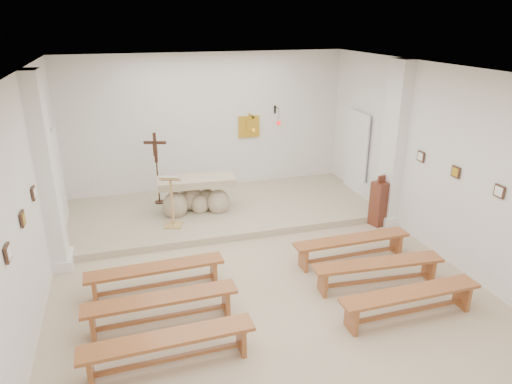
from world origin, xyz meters
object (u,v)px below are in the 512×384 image
object	(u,v)px
crucifix_stand	(157,163)
bench_left_second	(161,304)
bench_right_third	(410,298)
bench_right_second	(378,268)
bench_left_front	(156,273)
lectern	(172,201)
donation_pedestal	(379,203)
bench_right_front	(352,244)
bench_left_third	(169,344)
altar	(196,197)

from	to	relation	value
crucifix_stand	bench_left_second	bearing A→B (deg)	-76.98
crucifix_stand	bench_right_third	distance (m)	6.29
bench_right_second	bench_right_third	distance (m)	0.91
bench_right_second	bench_left_front	bearing A→B (deg)	169.96
lectern	crucifix_stand	world-z (taller)	crucifix_stand
donation_pedestal	bench_right_front	size ratio (longest dim) A/B	0.51
bench_left_second	bench_right_second	distance (m)	3.56
donation_pedestal	bench_left_second	size ratio (longest dim) A/B	0.51
bench_left_front	bench_left_third	bearing A→B (deg)	-91.53
crucifix_stand	bench_left_second	distance (m)	4.56
lectern	bench_right_front	distance (m)	3.72
bench_left_second	bench_left_third	xyz separation A→B (m)	(0.00, -0.91, 0.00)
lectern	bench_left_second	distance (m)	3.13
bench_right_front	bench_left_third	distance (m)	4.00
altar	bench_right_front	world-z (taller)	altar
altar	bench_right_third	bearing A→B (deg)	-58.78
bench_right_second	bench_left_third	bearing A→B (deg)	-161.28
bench_left_second	bench_left_front	bearing A→B (deg)	89.04
bench_left_third	donation_pedestal	bearing A→B (deg)	31.17
bench_right_front	bench_right_third	xyz separation A→B (m)	(0.00, -1.82, 0.00)
bench_left_front	bench_left_third	xyz separation A→B (m)	(0.00, -1.82, 0.00)
donation_pedestal	crucifix_stand	bearing A→B (deg)	138.04
bench_right_third	bench_right_second	bearing A→B (deg)	89.31
donation_pedestal	bench_left_second	world-z (taller)	donation_pedestal
donation_pedestal	bench_left_front	bearing A→B (deg)	179.75
bench_left_front	bench_right_second	size ratio (longest dim) A/B	0.99
altar	bench_right_front	distance (m)	3.69
lectern	crucifix_stand	size ratio (longest dim) A/B	0.68
lectern	bench_right_second	xyz separation A→B (m)	(3.01, -3.06, -0.37)
bench_left_front	bench_left_third	distance (m)	1.82
donation_pedestal	bench_right_third	xyz separation A→B (m)	(-1.32, -3.11, -0.15)
bench_left_front	bench_left_second	bearing A→B (deg)	-91.53
bench_left_front	bench_left_second	size ratio (longest dim) A/B	1.00
bench_right_third	altar	bearing A→B (deg)	116.72
bench_left_second	donation_pedestal	bearing A→B (deg)	23.26
lectern	donation_pedestal	xyz separation A→B (m)	(4.33, -0.87, -0.22)
altar	lectern	bearing A→B (deg)	-129.36
altar	crucifix_stand	size ratio (longest dim) A/B	1.03
bench_left_front	crucifix_stand	bearing A→B (deg)	82.14
lectern	bench_left_front	size ratio (longest dim) A/B	0.52
bench_right_second	bench_left_third	size ratio (longest dim) A/B	1.01
bench_right_front	bench_left_third	size ratio (longest dim) A/B	1.00
crucifix_stand	bench_right_front	world-z (taller)	crucifix_stand
bench_right_second	donation_pedestal	bearing A→B (deg)	63.27
bench_right_third	bench_right_front	bearing A→B (deg)	89.31
bench_left_second	bench_right_third	world-z (taller)	same
bench_right_second	bench_right_front	bearing A→B (deg)	94.34
bench_right_second	bench_left_third	world-z (taller)	same
crucifix_stand	donation_pedestal	distance (m)	5.07
crucifix_stand	donation_pedestal	world-z (taller)	crucifix_stand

